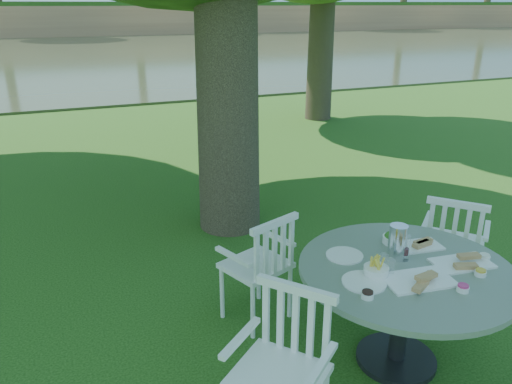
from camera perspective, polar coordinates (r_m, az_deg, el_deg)
ground at (r=4.57m, az=0.97°, el=-10.85°), size 140.00×140.00×0.00m
table at (r=3.55m, az=16.62°, el=-10.23°), size 1.43×1.43×0.76m
chair_ne at (r=4.48m, az=21.62°, el=-5.15°), size 0.65×0.65×0.94m
chair_nw at (r=3.86m, az=0.94°, el=-8.00°), size 0.59×0.57×0.92m
chair_sw at (r=2.93m, az=3.47°, el=-18.21°), size 0.65×0.65×0.95m
tableware at (r=3.49m, az=16.29°, el=-7.23°), size 1.10×0.82×0.25m
river at (r=26.73m, az=-19.49°, el=14.51°), size 100.00×28.00×0.12m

